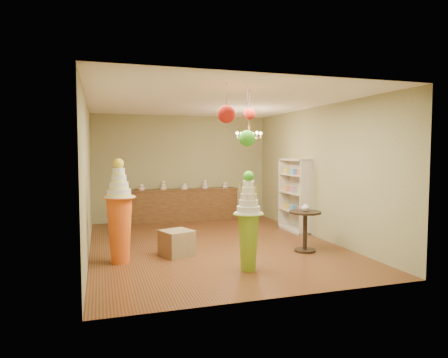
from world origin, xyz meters
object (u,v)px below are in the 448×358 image
object	(u,v)px
pedestal_orange	(120,221)
round_table	(305,226)
pedestal_green	(248,229)
sideboard	(184,205)

from	to	relation	value
pedestal_orange	round_table	bearing A→B (deg)	-4.30
pedestal_green	round_table	distance (m)	1.74
sideboard	pedestal_green	bearing A→B (deg)	-89.16
pedestal_green	round_table	bearing A→B (deg)	28.78
pedestal_orange	round_table	size ratio (longest dim) A/B	2.31
pedestal_orange	round_table	world-z (taller)	pedestal_orange
sideboard	round_table	distance (m)	4.37
pedestal_green	sideboard	size ratio (longest dim) A/B	0.55
pedestal_green	sideboard	distance (m)	4.91
pedestal_orange	round_table	distance (m)	3.56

